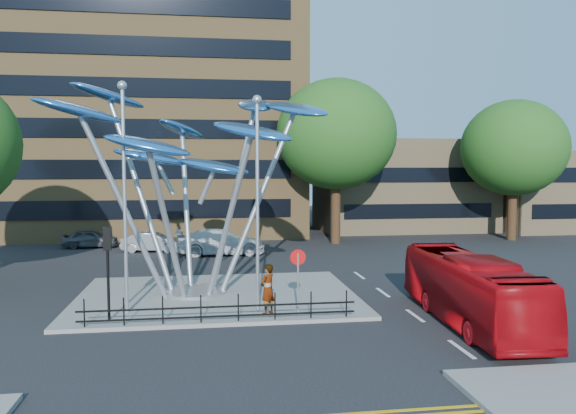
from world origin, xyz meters
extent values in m
plane|color=black|center=(0.00, 0.00, 0.00)|extent=(120.00, 120.00, 0.00)
cube|color=slate|center=(-1.00, 6.00, 0.07)|extent=(12.00, 9.00, 0.15)
cube|color=olive|center=(-6.00, 32.00, 15.00)|extent=(25.00, 15.00, 30.00)
cube|color=tan|center=(16.00, 30.00, 4.00)|extent=(15.00, 8.00, 8.00)
cube|color=tan|center=(30.00, 28.00, 3.50)|extent=(12.00, 8.00, 7.00)
cylinder|color=black|center=(8.00, 22.00, 2.86)|extent=(0.70, 0.70, 5.72)
ellipsoid|color=#1A4D16|center=(8.00, 22.00, 8.06)|extent=(8.80, 8.80, 8.10)
cylinder|color=black|center=(22.00, 22.00, 2.53)|extent=(0.70, 0.70, 5.06)
ellipsoid|color=#1A4D16|center=(22.00, 22.00, 7.13)|extent=(8.00, 8.00, 7.36)
cylinder|color=#9EA0A5|center=(-2.00, 6.50, 0.21)|extent=(2.80, 2.80, 0.12)
cylinder|color=#9EA0A5|center=(-3.20, 5.90, 4.05)|extent=(0.24, 0.24, 7.80)
ellipsoid|color=#2F78CF|center=(-6.40, 4.90, 7.95)|extent=(3.92, 2.95, 1.39)
cylinder|color=#9EA0A5|center=(-2.40, 5.50, 3.35)|extent=(0.24, 0.24, 6.40)
ellipsoid|color=#2F78CF|center=(-3.60, 3.30, 6.55)|extent=(3.47, 1.78, 1.31)
cylinder|color=#9EA0A5|center=(-1.40, 5.70, 3.65)|extent=(0.24, 0.24, 7.00)
ellipsoid|color=#2F78CF|center=(0.40, 4.10, 7.15)|extent=(3.81, 3.11, 1.36)
cylinder|color=#9EA0A5|center=(-0.80, 6.50, 4.25)|extent=(0.24, 0.24, 8.20)
ellipsoid|color=#2F78CF|center=(2.60, 6.90, 8.35)|extent=(3.52, 4.06, 1.44)
cylinder|color=#9EA0A5|center=(-1.20, 7.40, 4.45)|extent=(0.24, 0.24, 8.60)
ellipsoid|color=#2F78CF|center=(1.00, 9.40, 8.75)|extent=(2.21, 3.79, 1.39)
cylinder|color=#9EA0A5|center=(-2.20, 7.50, 3.85)|extent=(0.24, 0.24, 7.40)
ellipsoid|color=#2F78CF|center=(-2.60, 10.10, 7.55)|extent=(3.02, 3.71, 1.34)
cylinder|color=#9EA0A5|center=(-3.00, 6.90, 4.55)|extent=(0.24, 0.24, 8.80)
ellipsoid|color=#2F78CF|center=(-5.80, 8.30, 8.95)|extent=(3.88, 3.60, 1.42)
ellipsoid|color=#2F78CF|center=(-3.80, 6.70, 6.15)|extent=(3.40, 1.96, 1.13)
ellipsoid|color=#2F78CF|center=(-1.10, 6.10, 5.75)|extent=(3.39, 2.16, 1.11)
cylinder|color=#9EA0A5|center=(-4.50, 3.50, 4.40)|extent=(0.14, 0.14, 8.50)
sphere|color=#9EA0A5|center=(-4.50, 3.50, 8.77)|extent=(0.36, 0.36, 0.36)
cylinder|color=#9EA0A5|center=(0.50, 3.00, 4.15)|extent=(0.14, 0.14, 8.00)
sphere|color=#9EA0A5|center=(0.50, 3.00, 8.27)|extent=(0.36, 0.36, 0.36)
cylinder|color=black|center=(-5.00, 2.50, 1.75)|extent=(0.10, 0.10, 3.20)
cube|color=black|center=(-5.00, 2.50, 3.15)|extent=(0.28, 0.18, 0.85)
sphere|color=#FF0C0C|center=(-5.00, 2.50, 3.43)|extent=(0.18, 0.18, 0.18)
cylinder|color=#9EA0A5|center=(2.00, 2.50, 1.30)|extent=(0.08, 0.08, 2.30)
cylinder|color=red|center=(2.00, 2.53, 2.30)|extent=(0.60, 0.04, 0.60)
cube|color=white|center=(2.00, 2.55, 2.30)|extent=(0.42, 0.03, 0.10)
cylinder|color=black|center=(-5.70, 1.70, 0.65)|extent=(0.05, 0.05, 1.00)
cylinder|color=black|center=(-4.36, 1.70, 0.65)|extent=(0.05, 0.05, 1.00)
cylinder|color=black|center=(-3.01, 1.70, 0.65)|extent=(0.05, 0.05, 1.00)
cylinder|color=black|center=(-1.67, 1.70, 0.65)|extent=(0.05, 0.05, 1.00)
cylinder|color=black|center=(-0.33, 1.70, 0.65)|extent=(0.05, 0.05, 1.00)
cylinder|color=black|center=(1.01, 1.70, 0.65)|extent=(0.05, 0.05, 1.00)
cylinder|color=black|center=(2.36, 1.70, 0.65)|extent=(0.05, 0.05, 1.00)
cylinder|color=black|center=(3.70, 1.70, 0.65)|extent=(0.05, 0.05, 1.00)
cube|color=black|center=(-1.00, 1.70, 0.70)|extent=(10.00, 0.06, 0.06)
cube|color=black|center=(-1.00, 1.70, 0.35)|extent=(10.00, 0.06, 0.06)
imported|color=#A6070D|center=(8.06, 0.70, 1.26)|extent=(2.63, 9.17, 2.53)
imported|color=gray|center=(0.83, 2.50, 1.11)|extent=(0.82, 0.82, 1.92)
imported|color=#42454B|center=(-9.56, 22.36, 0.64)|extent=(3.81, 1.61, 1.29)
imported|color=#AAAEB2|center=(-5.06, 19.85, 0.67)|extent=(4.19, 1.94, 1.33)
imported|color=silver|center=(-0.56, 18.00, 0.83)|extent=(5.72, 2.38, 1.65)
camera|label=1|loc=(-1.41, -18.36, 5.81)|focal=35.00mm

